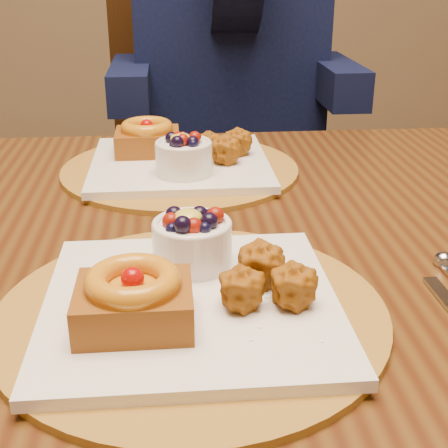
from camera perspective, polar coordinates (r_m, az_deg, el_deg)
The scene contains 5 objects.
dining_table at distance 0.84m, azimuth -3.50°, elevation -4.96°, with size 1.60×0.90×0.76m.
place_setting_near at distance 0.61m, azimuth -3.27°, elevation -6.32°, with size 0.38×0.38×0.08m.
place_setting_far at distance 1.00m, azimuth -4.18°, elevation 5.97°, with size 0.38×0.38×0.08m.
chair_far at distance 1.75m, azimuth -3.46°, elevation 5.55°, with size 0.57×0.57×0.98m.
diner at distance 1.53m, azimuth 0.50°, elevation 18.57°, with size 0.54×0.52×0.89m.
Camera 1 is at (-0.01, -0.73, 1.08)m, focal length 50.00 mm.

